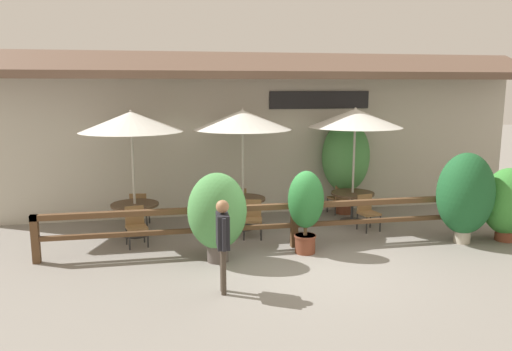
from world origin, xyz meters
name	(u,v)px	position (x,y,z in m)	size (l,w,h in m)	color
ground_plane	(308,264)	(0.00, 0.00, 0.00)	(60.00, 60.00, 0.00)	gray
building_facade	(265,132)	(0.00, 4.10, 2.17)	(14.28, 1.49, 4.23)	#BCB7A8
patio_railing	(294,215)	(0.00, 1.05, 0.70)	(10.40, 0.14, 0.95)	brown
patio_umbrella_near	(131,122)	(-3.33, 2.54, 2.59)	(2.28, 2.28, 2.85)	#B7B2A8
dining_table_near	(135,210)	(-3.33, 2.54, 0.60)	(1.07, 1.07, 0.74)	#4C3826
chair_near_streetside	(136,224)	(-3.28, 1.80, 0.46)	(0.50, 0.50, 0.84)	olive
chair_near_wallside	(139,208)	(-3.27, 3.29, 0.46)	(0.47, 0.47, 0.84)	olive
patio_umbrella_middle	(243,120)	(-0.83, 2.65, 2.59)	(2.28, 2.28, 2.85)	#B7B2A8
dining_table_middle	(243,204)	(-0.83, 2.65, 0.60)	(1.07, 1.07, 0.74)	#4C3826
chair_middle_streetside	(252,217)	(-0.74, 1.90, 0.46)	(0.49, 0.49, 0.84)	olive
chair_middle_wallside	(238,202)	(-0.83, 3.40, 0.46)	(0.43, 0.43, 0.84)	olive
patio_umbrella_far	(355,118)	(1.97, 2.73, 2.59)	(2.28, 2.28, 2.85)	#B7B2A8
dining_table_far	(352,198)	(1.97, 2.73, 0.60)	(1.07, 1.07, 0.74)	#4C3826
chair_far_streetside	(367,211)	(2.03, 1.94, 0.46)	(0.50, 0.50, 0.84)	olive
chair_far_wallside	(339,197)	(1.91, 3.52, 0.46)	(0.51, 0.51, 0.84)	olive
potted_plant_entrance_palm	(465,194)	(3.67, 0.63, 1.08)	(1.22, 1.10, 1.98)	#B7AD99
potted_plant_tall_tropical	(217,213)	(-1.69, 0.49, 0.97)	(1.14, 1.02, 1.75)	#564C47
potted_plant_corner_fern	(508,202)	(4.69, 0.59, 0.86)	(1.12, 1.01, 1.62)	brown
potted_plant_broad_leaf	(306,205)	(0.12, 0.64, 1.01)	(0.73, 0.66, 1.70)	brown
potted_plant_small_flowering	(346,158)	(2.08, 3.55, 1.49)	(1.26, 1.13, 2.48)	brown
pedestrian	(223,234)	(-1.78, -1.04, 1.01)	(0.21, 0.56, 1.57)	#42382D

